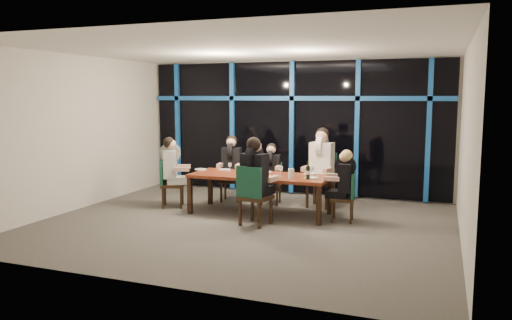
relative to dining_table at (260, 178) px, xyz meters
The scene contains 29 objects.
room 1.56m from the dining_table, 90.00° to the right, with size 7.04×7.00×3.02m.
window_wall 2.30m from the dining_table, 89.70° to the left, with size 6.86×0.43×2.94m.
dining_table is the anchor object (origin of this frame).
chair_far_left 1.37m from the dining_table, 135.63° to the left, with size 0.51×0.51×0.95m.
chair_far_mid 1.00m from the dining_table, 95.59° to the left, with size 0.44×0.44×0.86m.
chair_far_right 1.44m from the dining_table, 48.72° to the left, with size 0.56×0.56×1.08m.
chair_end_left 1.92m from the dining_table, behind, with size 0.59×0.59×0.96m.
chair_end_right 1.65m from the dining_table, ahead, with size 0.44×0.44×0.87m.
chair_near_mid 0.90m from the dining_table, 77.51° to the right, with size 0.57×0.57×1.04m.
diner_far_left 1.31m from the dining_table, 137.70° to the left, with size 0.51×0.63×0.92m.
diner_far_mid 0.91m from the dining_table, 95.44° to the left, with size 0.45×0.56×0.83m.
diner_far_right 1.40m from the dining_table, 46.57° to the left, with size 0.58×0.71×1.06m.
diner_end_left 1.86m from the dining_table, behind, with size 0.66×0.60×0.93m.
diner_end_right 1.58m from the dining_table, ahead, with size 0.56×0.45×0.85m.
diner_near_mid 0.87m from the dining_table, 74.97° to the right, with size 0.57×0.69×1.01m.
plate_far_left 0.92m from the dining_table, 159.85° to the left, with size 0.24×0.24×0.01m, color white.
plate_far_mid 0.35m from the dining_table, 92.14° to the left, with size 0.24×0.24×0.01m, color white.
plate_far_right 0.96m from the dining_table, 26.42° to the left, with size 0.24×0.24×0.01m, color white.
plate_end_left 1.30m from the dining_table, behind, with size 0.24×0.24×0.01m, color white.
plate_end_right 1.01m from the dining_table, ahead, with size 0.24×0.24×0.01m, color white.
plate_near_mid 0.41m from the dining_table, 35.77° to the right, with size 0.24×0.24×0.01m, color white.
wine_bottle 1.01m from the dining_table, 10.15° to the right, with size 0.07×0.07×0.32m.
water_pitcher 0.72m from the dining_table, 17.00° to the right, with size 0.11×0.10×0.18m.
tea_light 0.25m from the dining_table, 116.72° to the right, with size 0.05×0.05×0.03m, color #FFA74C.
wine_glass_a 0.29m from the dining_table, behind, with size 0.07×0.07×0.19m.
wine_glass_b 0.20m from the dining_table, 50.46° to the left, with size 0.07×0.07×0.17m.
wine_glass_c 0.48m from the dining_table, ahead, with size 0.07×0.07×0.19m.
wine_glass_d 0.74m from the dining_table, 165.21° to the left, with size 0.06×0.06×0.16m.
wine_glass_e 0.99m from the dining_table, 12.07° to the left, with size 0.07×0.07×0.17m.
Camera 1 is at (3.17, -7.84, 2.20)m, focal length 35.00 mm.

